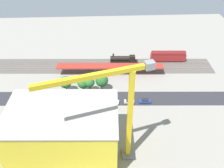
% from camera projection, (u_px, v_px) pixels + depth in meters
% --- Properties ---
extents(ground_plane, '(180.57, 180.57, 0.00)m').
position_uv_depth(ground_plane, '(99.00, 93.00, 103.56)').
color(ground_plane, gray).
rests_on(ground_plane, ground).
extents(rail_bed, '(113.41, 19.52, 0.01)m').
position_uv_depth(rail_bed, '(99.00, 66.00, 121.31)').
color(rail_bed, '#5B544C').
rests_on(rail_bed, ground).
extents(street_asphalt, '(113.17, 14.62, 0.01)m').
position_uv_depth(street_asphalt, '(99.00, 98.00, 100.80)').
color(street_asphalt, '#2D2D33').
rests_on(street_asphalt, ground).
extents(track_rails, '(112.72, 13.10, 0.12)m').
position_uv_depth(track_rails, '(99.00, 66.00, 121.20)').
color(track_rails, '#9E9EA8').
rests_on(track_rails, ground).
extents(platform_canopy_near, '(50.03, 7.32, 4.52)m').
position_uv_depth(platform_canopy_near, '(110.00, 66.00, 113.19)').
color(platform_canopy_near, '#A82D23').
rests_on(platform_canopy_near, ground).
extents(locomotive, '(14.00, 3.24, 4.92)m').
position_uv_depth(locomotive, '(124.00, 59.00, 123.18)').
color(locomotive, black).
rests_on(locomotive, ground).
extents(passenger_coach, '(17.88, 3.86, 5.90)m').
position_uv_depth(passenger_coach, '(168.00, 56.00, 123.35)').
color(passenger_coach, black).
rests_on(passenger_coach, ground).
extents(parked_car_0, '(4.83, 2.02, 1.77)m').
position_uv_depth(parked_car_0, '(145.00, 101.00, 98.15)').
color(parked_car_0, black).
rests_on(parked_car_0, ground).
extents(parked_car_1, '(4.25, 2.14, 1.69)m').
position_uv_depth(parked_car_1, '(129.00, 101.00, 98.17)').
color(parked_car_1, black).
rests_on(parked_car_1, ground).
extents(parked_car_2, '(4.45, 2.17, 1.62)m').
position_uv_depth(parked_car_2, '(114.00, 102.00, 97.92)').
color(parked_car_2, black).
rests_on(parked_car_2, ground).
extents(parked_car_3, '(4.30, 1.90, 1.65)m').
position_uv_depth(parked_car_3, '(97.00, 102.00, 97.76)').
color(parked_car_3, black).
rests_on(parked_car_3, ground).
extents(parked_car_4, '(4.70, 1.93, 1.77)m').
position_uv_depth(parked_car_4, '(81.00, 102.00, 97.55)').
color(parked_car_4, black).
rests_on(parked_car_4, ground).
extents(parked_car_5, '(4.11, 1.90, 1.84)m').
position_uv_depth(parked_car_5, '(63.00, 103.00, 97.04)').
color(parked_car_5, black).
rests_on(parked_car_5, ground).
extents(parked_car_6, '(4.78, 1.89, 1.83)m').
position_uv_depth(parked_car_6, '(46.00, 105.00, 96.41)').
color(parked_car_6, black).
rests_on(parked_car_6, ground).
extents(parked_car_7, '(4.87, 2.23, 1.68)m').
position_uv_depth(parked_car_7, '(30.00, 105.00, 96.20)').
color(parked_car_7, black).
rests_on(parked_car_7, ground).
extents(construction_building, '(33.22, 21.84, 17.34)m').
position_uv_depth(construction_building, '(64.00, 133.00, 73.88)').
color(construction_building, yellow).
rests_on(construction_building, ground).
extents(construction_roof_slab, '(33.85, 22.46, 0.40)m').
position_uv_depth(construction_roof_slab, '(60.00, 112.00, 68.61)').
color(construction_roof_slab, '#ADA89E').
rests_on(construction_roof_slab, construction_building).
extents(tower_crane, '(29.18, 9.77, 34.21)m').
position_uv_depth(tower_crane, '(120.00, 109.00, 64.72)').
color(tower_crane, gray).
rests_on(tower_crane, ground).
extents(box_truck_0, '(9.18, 3.14, 3.15)m').
position_uv_depth(box_truck_0, '(40.00, 115.00, 90.78)').
color(box_truck_0, black).
rests_on(box_truck_0, ground).
extents(box_truck_1, '(9.01, 2.35, 3.16)m').
position_uv_depth(box_truck_1, '(82.00, 113.00, 91.22)').
color(box_truck_1, black).
rests_on(box_truck_1, ground).
extents(box_truck_2, '(9.46, 2.53, 3.26)m').
position_uv_depth(box_truck_2, '(47.00, 117.00, 89.77)').
color(box_truck_2, black).
rests_on(box_truck_2, ground).
extents(street_tree_0, '(4.30, 4.30, 7.48)m').
position_uv_depth(street_tree_0, '(90.00, 82.00, 101.08)').
color(street_tree_0, brown).
rests_on(street_tree_0, ground).
extents(street_tree_1, '(5.41, 5.41, 8.19)m').
position_uv_depth(street_tree_1, '(102.00, 81.00, 101.78)').
color(street_tree_1, brown).
rests_on(street_tree_1, ground).
extents(street_tree_2, '(4.51, 4.51, 6.90)m').
position_uv_depth(street_tree_2, '(83.00, 83.00, 101.71)').
color(street_tree_2, brown).
rests_on(street_tree_2, ground).
extents(street_tree_3, '(5.17, 5.17, 8.14)m').
position_uv_depth(street_tree_3, '(65.00, 82.00, 100.70)').
color(street_tree_3, brown).
rests_on(street_tree_3, ground).
extents(traffic_light, '(0.50, 0.36, 6.18)m').
position_uv_depth(traffic_light, '(83.00, 98.00, 94.37)').
color(traffic_light, '#333333').
rests_on(traffic_light, ground).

